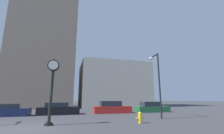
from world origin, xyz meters
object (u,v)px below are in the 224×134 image
at_px(street_lamp_right, 157,74).
at_px(car_navy, 5,111).
at_px(street_clock, 52,82).
at_px(car_black, 58,109).
at_px(car_red, 112,108).
at_px(fire_hydrant_near, 140,117).
at_px(car_green, 152,108).

bearing_deg(street_lamp_right, car_navy, 157.89).
height_order(street_clock, car_black, street_clock).
xyz_separation_m(street_clock, street_lamp_right, (9.27, 1.25, 1.14)).
bearing_deg(street_clock, street_lamp_right, 7.71).
relative_size(car_black, car_red, 0.96).
relative_size(car_navy, car_black, 0.99).
relative_size(street_clock, fire_hydrant_near, 5.74).
height_order(car_red, car_green, car_red).
bearing_deg(car_red, car_green, 0.77).
distance_m(car_navy, car_black, 5.13).
height_order(car_black, car_green, car_green).
xyz_separation_m(car_green, street_lamp_right, (-2.77, -5.95, 3.51)).
xyz_separation_m(car_black, fire_hydrant_near, (6.12, -8.15, -0.16)).
relative_size(car_red, street_lamp_right, 0.78).
distance_m(car_navy, street_lamp_right, 15.75).
bearing_deg(fire_hydrant_near, street_lamp_right, 35.37).
bearing_deg(car_navy, car_black, 4.39).
xyz_separation_m(street_clock, car_green, (12.04, 7.21, -2.36)).
distance_m(street_clock, car_navy, 8.92).
xyz_separation_m(car_navy, car_red, (11.44, 0.33, 0.09)).
height_order(car_navy, fire_hydrant_near, car_navy).
distance_m(car_red, street_lamp_right, 7.54).
bearing_deg(car_green, car_navy, -178.02).
distance_m(car_black, car_green, 11.87).
height_order(street_clock, car_navy, street_clock).
height_order(car_green, street_lamp_right, street_lamp_right).
bearing_deg(car_green, fire_hydrant_near, -124.09).
height_order(car_navy, car_green, car_green).
height_order(car_navy, car_red, car_red).
xyz_separation_m(fire_hydrant_near, street_lamp_right, (2.97, 2.11, 3.66)).
distance_m(street_clock, car_red, 10.08).
bearing_deg(car_red, street_clock, -129.07).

